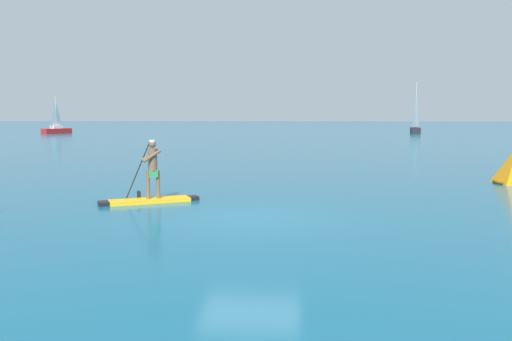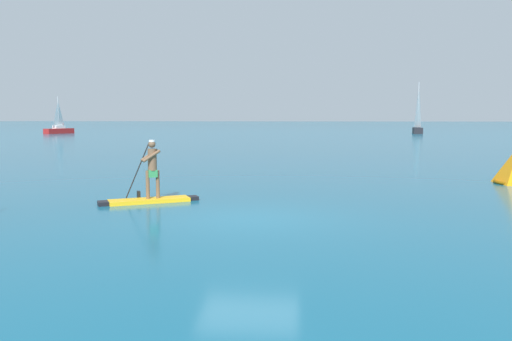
# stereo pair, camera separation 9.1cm
# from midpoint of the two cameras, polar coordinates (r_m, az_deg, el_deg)

# --- Properties ---
(ground) EXTENTS (440.00, 440.00, 0.00)m
(ground) POSITION_cam_midpoint_polar(r_m,az_deg,el_deg) (13.00, -0.56, -5.31)
(ground) COLOR #145B7A
(paddleboarder_mid_center) EXTENTS (2.80, 1.72, 1.87)m
(paddleboarder_mid_center) POSITION_cam_midpoint_polar(r_m,az_deg,el_deg) (15.69, -11.39, -1.96)
(paddleboarder_mid_center) COLOR yellow
(paddleboarder_mid_center) RESTS_ON ground
(sailboat_left_horizon) EXTENTS (2.96, 4.50, 5.23)m
(sailboat_left_horizon) POSITION_cam_midpoint_polar(r_m,az_deg,el_deg) (79.53, -20.72, 4.33)
(sailboat_left_horizon) COLOR #A51E1E
(sailboat_left_horizon) RESTS_ON ground
(sailboat_right_horizon) EXTENTS (1.82, 4.77, 7.29)m
(sailboat_right_horizon) POSITION_cam_midpoint_polar(r_m,az_deg,el_deg) (78.19, 17.29, 4.67)
(sailboat_right_horizon) COLOR black
(sailboat_right_horizon) RESTS_ON ground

